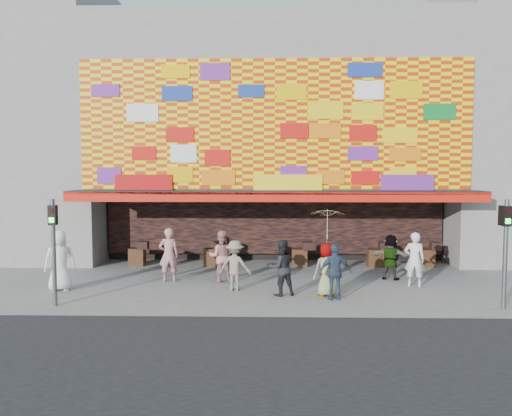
{
  "coord_description": "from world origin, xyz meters",
  "views": [
    {
      "loc": [
        -0.25,
        -15.07,
        3.72
      ],
      "look_at": [
        -0.66,
        2.0,
        2.51
      ],
      "focal_mm": 35.0,
      "sensor_mm": 36.0,
      "label": 1
    }
  ],
  "objects_px": {
    "ped_d": "(235,266)",
    "ped_i": "(221,256)",
    "ped_b": "(169,255)",
    "ped_e": "(335,272)",
    "ped_a": "(60,260)",
    "ped_h": "(414,259)",
    "ped_g": "(327,270)",
    "signal_left": "(53,240)",
    "ped_c": "(281,268)",
    "signal_right": "(506,241)",
    "parasol": "(327,224)",
    "ped_f": "(391,257)"
  },
  "relations": [
    {
      "from": "ped_c",
      "to": "parasol",
      "type": "height_order",
      "value": "parasol"
    },
    {
      "from": "signal_right",
      "to": "ped_e",
      "type": "bearing_deg",
      "value": 168.91
    },
    {
      "from": "ped_d",
      "to": "ped_f",
      "type": "distance_m",
      "value": 5.59
    },
    {
      "from": "signal_right",
      "to": "ped_e",
      "type": "relative_size",
      "value": 1.82
    },
    {
      "from": "parasol",
      "to": "ped_h",
      "type": "bearing_deg",
      "value": 23.99
    },
    {
      "from": "ped_g",
      "to": "parasol",
      "type": "distance_m",
      "value": 1.37
    },
    {
      "from": "ped_f",
      "to": "signal_left",
      "type": "bearing_deg",
      "value": 42.76
    },
    {
      "from": "ped_b",
      "to": "ped_g",
      "type": "relative_size",
      "value": 1.14
    },
    {
      "from": "ped_g",
      "to": "ped_h",
      "type": "height_order",
      "value": "ped_h"
    },
    {
      "from": "ped_e",
      "to": "ped_g",
      "type": "height_order",
      "value": "ped_e"
    },
    {
      "from": "ped_a",
      "to": "ped_b",
      "type": "bearing_deg",
      "value": -176.09
    },
    {
      "from": "ped_c",
      "to": "ped_g",
      "type": "relative_size",
      "value": 1.06
    },
    {
      "from": "ped_e",
      "to": "signal_left",
      "type": "bearing_deg",
      "value": -3.59
    },
    {
      "from": "ped_a",
      "to": "ped_d",
      "type": "distance_m",
      "value": 5.52
    },
    {
      "from": "ped_f",
      "to": "ped_h",
      "type": "relative_size",
      "value": 0.89
    },
    {
      "from": "signal_left",
      "to": "ped_g",
      "type": "relative_size",
      "value": 1.87
    },
    {
      "from": "ped_b",
      "to": "ped_c",
      "type": "distance_m",
      "value": 4.24
    },
    {
      "from": "ped_h",
      "to": "ped_i",
      "type": "bearing_deg",
      "value": 8.02
    },
    {
      "from": "ped_e",
      "to": "signal_right",
      "type": "bearing_deg",
      "value": 158.98
    },
    {
      "from": "signal_right",
      "to": "ped_i",
      "type": "height_order",
      "value": "signal_right"
    },
    {
      "from": "ped_b",
      "to": "ped_e",
      "type": "relative_size",
      "value": 1.12
    },
    {
      "from": "ped_h",
      "to": "ped_i",
      "type": "relative_size",
      "value": 1.01
    },
    {
      "from": "ped_h",
      "to": "ped_f",
      "type": "bearing_deg",
      "value": -50.76
    },
    {
      "from": "ped_g",
      "to": "parasol",
      "type": "height_order",
      "value": "parasol"
    },
    {
      "from": "ped_e",
      "to": "ped_f",
      "type": "relative_size",
      "value": 1.04
    },
    {
      "from": "signal_right",
      "to": "ped_a",
      "type": "bearing_deg",
      "value": 172.19
    },
    {
      "from": "ped_c",
      "to": "ped_i",
      "type": "height_order",
      "value": "ped_i"
    },
    {
      "from": "ped_a",
      "to": "ped_e",
      "type": "height_order",
      "value": "ped_a"
    },
    {
      "from": "ped_e",
      "to": "ped_h",
      "type": "height_order",
      "value": "ped_h"
    },
    {
      "from": "ped_b",
      "to": "ped_c",
      "type": "relative_size",
      "value": 1.08
    },
    {
      "from": "ped_a",
      "to": "ped_c",
      "type": "bearing_deg",
      "value": 155.59
    },
    {
      "from": "ped_c",
      "to": "ped_i",
      "type": "relative_size",
      "value": 0.97
    },
    {
      "from": "ped_d",
      "to": "ped_e",
      "type": "height_order",
      "value": "ped_e"
    },
    {
      "from": "ped_h",
      "to": "ped_g",
      "type": "bearing_deg",
      "value": 36.59
    },
    {
      "from": "ped_i",
      "to": "parasol",
      "type": "height_order",
      "value": "parasol"
    },
    {
      "from": "ped_c",
      "to": "ped_d",
      "type": "distance_m",
      "value": 1.57
    },
    {
      "from": "ped_b",
      "to": "ped_h",
      "type": "xyz_separation_m",
      "value": [
        8.19,
        -0.57,
        -0.03
      ]
    },
    {
      "from": "ped_g",
      "to": "ped_a",
      "type": "bearing_deg",
      "value": -20.27
    },
    {
      "from": "ped_f",
      "to": "parasol",
      "type": "xyz_separation_m",
      "value": [
        -2.5,
        -2.38,
        1.38
      ]
    },
    {
      "from": "ped_e",
      "to": "ped_h",
      "type": "bearing_deg",
      "value": -157.53
    },
    {
      "from": "ped_b",
      "to": "ped_e",
      "type": "bearing_deg",
      "value": 145.84
    },
    {
      "from": "ped_d",
      "to": "ped_i",
      "type": "relative_size",
      "value": 0.9
    },
    {
      "from": "signal_left",
      "to": "ped_i",
      "type": "bearing_deg",
      "value": 36.1
    },
    {
      "from": "signal_left",
      "to": "ped_f",
      "type": "height_order",
      "value": "signal_left"
    },
    {
      "from": "ped_i",
      "to": "signal_right",
      "type": "bearing_deg",
      "value": 155.21
    },
    {
      "from": "ped_g",
      "to": "signal_right",
      "type": "bearing_deg",
      "value": 147.08
    },
    {
      "from": "signal_left",
      "to": "ped_e",
      "type": "height_order",
      "value": "signal_left"
    },
    {
      "from": "signal_left",
      "to": "ped_g",
      "type": "distance_m",
      "value": 7.9
    },
    {
      "from": "ped_c",
      "to": "ped_b",
      "type": "bearing_deg",
      "value": -46.16
    },
    {
      "from": "signal_right",
      "to": "ped_e",
      "type": "height_order",
      "value": "signal_right"
    }
  ]
}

